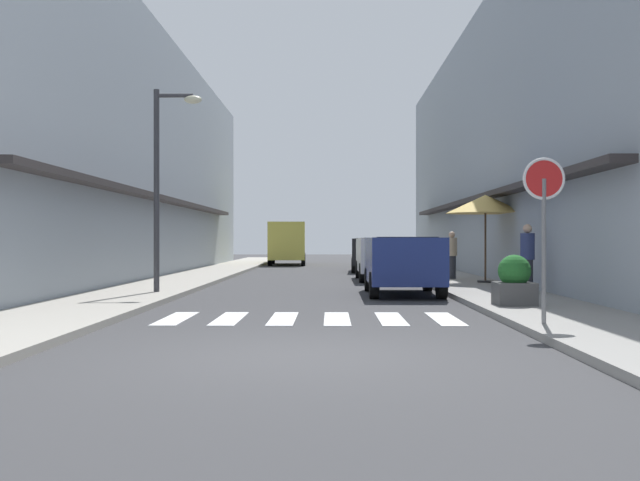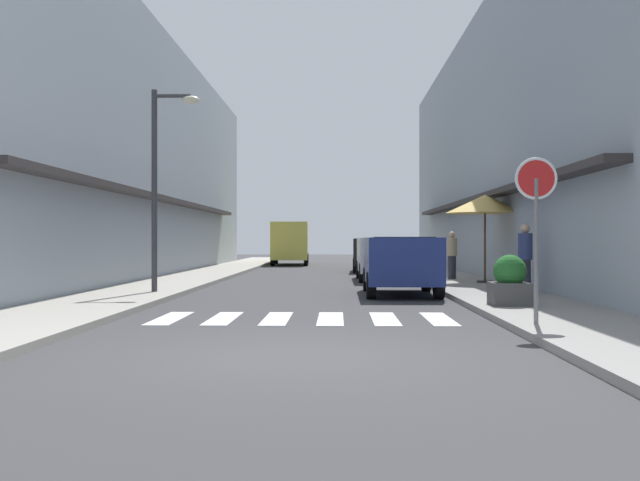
# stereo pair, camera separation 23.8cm
# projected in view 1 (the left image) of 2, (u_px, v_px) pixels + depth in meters

# --- Properties ---
(ground_plane) EXTENTS (88.96, 88.96, 0.00)m
(ground_plane) POSITION_uv_depth(u_px,v_px,m) (320.00, 281.00, 25.03)
(ground_plane) COLOR #38383A
(sidewalk_left) EXTENTS (2.40, 56.61, 0.12)m
(sidewalk_left) POSITION_uv_depth(u_px,v_px,m) (190.00, 279.00, 25.09)
(sidewalk_left) COLOR #9E998E
(sidewalk_left) RESTS_ON ground_plane
(sidewalk_right) EXTENTS (2.40, 56.61, 0.12)m
(sidewalk_right) POSITION_uv_depth(u_px,v_px,m) (450.00, 279.00, 24.96)
(sidewalk_right) COLOR gray
(sidewalk_right) RESTS_ON ground_plane
(building_row_left) EXTENTS (5.50, 38.39, 9.01)m
(building_row_left) POSITION_uv_depth(u_px,v_px,m) (93.00, 153.00, 26.16)
(building_row_left) COLOR #939EA8
(building_row_left) RESTS_ON ground_plane
(building_row_right) EXTENTS (5.50, 38.39, 9.68)m
(building_row_right) POSITION_uv_depth(u_px,v_px,m) (550.00, 143.00, 25.93)
(building_row_right) COLOR #939EA8
(building_row_right) RESTS_ON ground_plane
(crosswalk) EXTENTS (5.20, 2.20, 0.01)m
(crosswalk) POSITION_uv_depth(u_px,v_px,m) (310.00, 319.00, 12.92)
(crosswalk) COLOR silver
(crosswalk) RESTS_ON ground_plane
(parked_car_near) EXTENTS (1.83, 3.97, 1.47)m
(parked_car_near) POSITION_uv_depth(u_px,v_px,m) (403.00, 259.00, 18.55)
(parked_car_near) COLOR navy
(parked_car_near) RESTS_ON ground_plane
(parked_car_mid) EXTENTS (1.83, 4.35, 1.47)m
(parked_car_mid) POSITION_uv_depth(u_px,v_px,m) (384.00, 254.00, 25.14)
(parked_car_mid) COLOR silver
(parked_car_mid) RESTS_ON ground_plane
(parked_car_far) EXTENTS (1.93, 4.23, 1.47)m
(parked_car_far) POSITION_uv_depth(u_px,v_px,m) (372.00, 251.00, 31.88)
(parked_car_far) COLOR black
(parked_car_far) RESTS_ON ground_plane
(delivery_van) EXTENTS (2.15, 5.46, 2.37)m
(delivery_van) POSITION_uv_depth(u_px,v_px,m) (287.00, 240.00, 40.96)
(delivery_van) COLOR #D8CC4C
(delivery_van) RESTS_ON ground_plane
(round_street_sign) EXTENTS (0.65, 0.07, 2.54)m
(round_street_sign) POSITION_uv_depth(u_px,v_px,m) (544.00, 196.00, 11.20)
(round_street_sign) COLOR slate
(round_street_sign) RESTS_ON sidewalk_right
(street_lamp) EXTENTS (1.19, 0.28, 4.98)m
(street_lamp) POSITION_uv_depth(u_px,v_px,m) (165.00, 167.00, 18.03)
(street_lamp) COLOR #38383D
(street_lamp) RESTS_ON sidewalk_left
(cafe_umbrella) EXTENTS (2.36, 2.36, 2.62)m
(cafe_umbrella) POSITION_uv_depth(u_px,v_px,m) (485.00, 204.00, 21.90)
(cafe_umbrella) COLOR #262626
(cafe_umbrella) RESTS_ON sidewalk_right
(planter_corner) EXTENTS (0.75, 0.75, 0.99)m
(planter_corner) POSITION_uv_depth(u_px,v_px,m) (514.00, 282.00, 14.36)
(planter_corner) COLOR #4C4C4C
(planter_corner) RESTS_ON sidewalk_right
(pedestrian_walking_near) EXTENTS (0.34, 0.34, 1.66)m
(pedestrian_walking_near) POSITION_uv_depth(u_px,v_px,m) (527.00, 257.00, 17.60)
(pedestrian_walking_near) COLOR #282B33
(pedestrian_walking_near) RESTS_ON sidewalk_right
(pedestrian_walking_far) EXTENTS (0.34, 0.34, 1.55)m
(pedestrian_walking_far) POSITION_uv_depth(u_px,v_px,m) (452.00, 254.00, 24.00)
(pedestrian_walking_far) COLOR #282B33
(pedestrian_walking_far) RESTS_ON sidewalk_right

